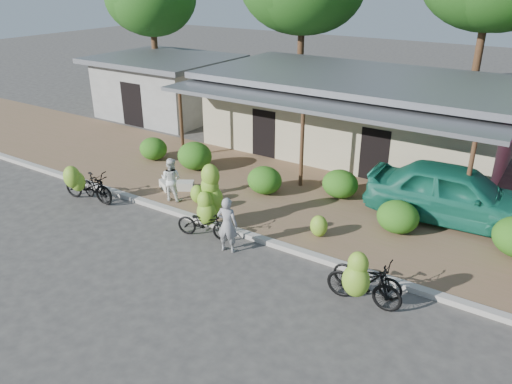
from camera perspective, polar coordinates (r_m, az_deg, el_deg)
ground at (r=13.84m, az=-7.20°, el=-8.04°), size 100.00×100.00×0.00m
sidewalk at (r=17.43m, az=3.35°, el=-0.59°), size 60.00×6.00×0.12m
curb at (r=15.16m, az=-2.36°, el=-4.49°), size 60.00×0.25×0.15m
shop_main at (r=21.94m, az=11.35°, el=8.80°), size 13.00×8.50×3.35m
shop_grey at (r=27.89m, az=-10.35°, el=11.86°), size 7.00×6.00×3.15m
hedge_0 at (r=21.05m, az=-11.65°, el=4.87°), size 1.18×1.06×0.92m
hedge_1 at (r=19.69m, az=-7.02°, el=4.12°), size 1.39×1.25×1.09m
hedge_2 at (r=17.40m, az=0.98°, el=1.36°), size 1.24×1.12×0.97m
hedge_3 at (r=17.33m, az=9.59°, el=0.92°), size 1.25×1.12×0.97m
hedge_4 at (r=15.40m, az=15.90°, el=-2.74°), size 1.25×1.13×0.98m
bike_far_left at (r=17.95m, az=-18.84°, el=0.76°), size 2.09×1.39×1.49m
bike_left at (r=17.84m, az=-18.14°, el=0.60°), size 1.68×1.21×1.28m
bike_center at (r=14.91m, az=-5.57°, el=-1.91°), size 1.83×1.32×2.13m
bike_right at (r=11.97m, az=12.04°, el=-10.01°), size 1.88×1.22×1.72m
bike_far_right at (r=12.67m, az=12.63°, el=-9.30°), size 1.79×0.64×0.94m
loose_banana_a at (r=16.37m, az=-5.60°, el=-1.00°), size 0.47×0.40×0.59m
loose_banana_b at (r=16.84m, az=-6.69°, el=-0.22°), size 0.51×0.43×0.64m
loose_banana_c at (r=14.75m, az=7.20°, el=-3.87°), size 0.53×0.45×0.66m
sack_near at (r=18.01m, az=-8.49°, el=0.74°), size 0.93×0.78×0.30m
sack_far at (r=18.14m, az=-10.09°, el=0.77°), size 0.84×0.69×0.28m
vendor at (r=13.91m, az=-3.29°, el=-3.76°), size 0.68×0.52×1.66m
bystander at (r=17.01m, az=-9.67°, el=1.44°), size 0.85×0.73×1.50m
teal_van at (r=16.44m, az=21.87°, el=-0.23°), size 5.50×2.53×1.83m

